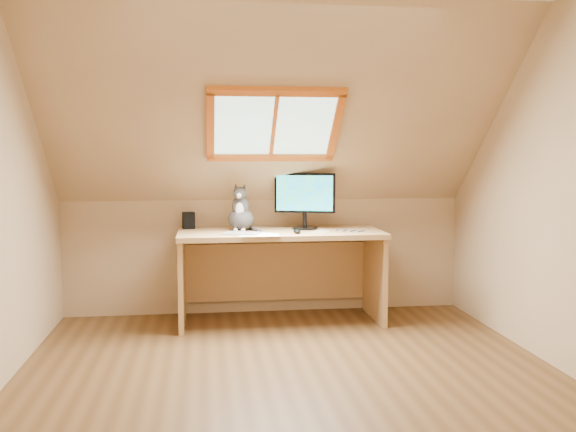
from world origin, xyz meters
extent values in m
plane|color=brown|center=(0.00, 0.00, 0.00)|extent=(3.50, 3.50, 0.00)
cube|color=tan|center=(0.00, -1.75, 1.20)|extent=(3.50, 0.02, 2.40)
cube|color=tan|center=(1.75, 0.00, 1.20)|extent=(0.02, 3.50, 2.40)
cube|color=tan|center=(0.00, 1.75, 0.50)|extent=(3.50, 0.02, 1.00)
cube|color=tan|center=(0.00, 0.97, 1.70)|extent=(3.50, 1.56, 1.41)
cube|color=#B2E0CC|center=(0.00, 1.05, 1.63)|extent=(0.90, 0.53, 0.48)
cube|color=#C65212|center=(0.00, 1.05, 1.63)|extent=(1.02, 0.64, 0.59)
cube|color=tan|center=(0.09, 1.38, 0.75)|extent=(1.68, 0.74, 0.04)
cube|color=tan|center=(-0.72, 1.38, 0.36)|extent=(0.04, 0.66, 0.73)
cube|color=tan|center=(0.90, 1.38, 0.36)|extent=(0.04, 0.66, 0.73)
cube|color=tan|center=(0.09, 1.72, 0.36)|extent=(1.58, 0.03, 0.51)
cylinder|color=black|center=(0.31, 1.47, 0.78)|extent=(0.22, 0.22, 0.02)
cylinder|color=black|center=(0.31, 1.47, 0.85)|extent=(0.04, 0.04, 0.12)
cube|color=black|center=(0.31, 1.47, 1.07)|extent=(0.51, 0.18, 0.34)
cube|color=#0053C0|center=(0.30, 1.45, 1.07)|extent=(0.46, 0.14, 0.30)
ellipsoid|color=#3F3B38|center=(-0.23, 1.45, 0.86)|extent=(0.26, 0.30, 0.19)
ellipsoid|color=#3F3B38|center=(-0.23, 1.44, 0.97)|extent=(0.17, 0.17, 0.20)
ellipsoid|color=silver|center=(-0.25, 1.38, 0.95)|extent=(0.08, 0.05, 0.12)
ellipsoid|color=#3F3B38|center=(-0.24, 1.39, 1.08)|extent=(0.13, 0.12, 0.10)
sphere|color=silver|center=(-0.25, 1.35, 1.06)|extent=(0.04, 0.04, 0.04)
cone|color=#3F3B38|center=(-0.27, 1.42, 1.13)|extent=(0.06, 0.06, 0.07)
cone|color=#3F3B38|center=(-0.21, 1.41, 1.13)|extent=(0.06, 0.06, 0.07)
cube|color=black|center=(-0.67, 1.63, 0.84)|extent=(0.11, 0.11, 0.14)
cube|color=#B2B2B7|center=(-0.25, 1.20, 0.77)|extent=(0.32, 0.27, 0.01)
ellipsoid|color=black|center=(0.20, 1.19, 0.78)|extent=(0.07, 0.11, 0.03)
cube|color=white|center=(-0.06, 1.12, 0.77)|extent=(0.33, 0.27, 0.00)
cube|color=white|center=(-0.06, 1.12, 0.77)|extent=(0.32, 0.24, 0.00)
camera|label=1|loc=(-0.54, -3.86, 1.40)|focal=40.00mm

